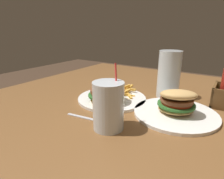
% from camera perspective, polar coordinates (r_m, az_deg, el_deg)
% --- Properties ---
extents(dining_table, '(1.46, 1.20, 0.70)m').
position_cam_1_polar(dining_table, '(0.70, 1.86, -14.99)').
color(dining_table, brown).
rests_on(dining_table, ground_plane).
extents(meal_plate_near, '(0.28, 0.27, 0.10)m').
position_cam_1_polar(meal_plate_near, '(0.72, -0.72, -1.52)').
color(meal_plate_near, white).
rests_on(meal_plate_near, dining_table).
extents(beer_glass, '(0.09, 0.09, 0.19)m').
position_cam_1_polar(beer_glass, '(0.80, 16.91, 4.04)').
color(beer_glass, silver).
rests_on(beer_glass, dining_table).
extents(juice_glass, '(0.09, 0.09, 0.18)m').
position_cam_1_polar(juice_glass, '(0.52, -1.09, -5.45)').
color(juice_glass, silver).
rests_on(juice_glass, dining_table).
extents(spoon, '(0.04, 0.15, 0.01)m').
position_cam_1_polar(spoon, '(0.58, -4.29, -9.15)').
color(spoon, silver).
rests_on(spoon, dining_table).
extents(meal_plate_far, '(0.27, 0.27, 0.10)m').
position_cam_1_polar(meal_plate_far, '(0.65, 18.95, -5.00)').
color(meal_plate_far, white).
rests_on(meal_plate_far, dining_table).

